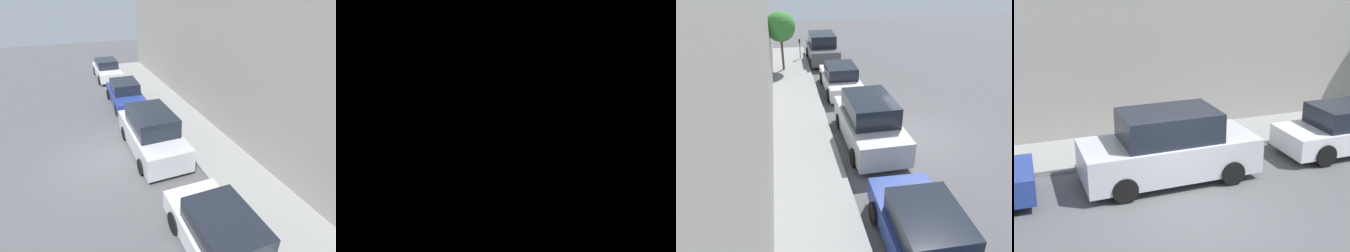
# 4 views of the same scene
# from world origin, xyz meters

# --- Properties ---
(ground_plane) EXTENTS (60.00, 60.00, 0.00)m
(ground_plane) POSITION_xyz_m (0.00, 0.00, 0.00)
(ground_plane) COLOR #515154
(sidewalk) EXTENTS (2.44, 32.00, 0.15)m
(sidewalk) POSITION_xyz_m (4.72, 0.00, 0.07)
(sidewalk) COLOR gray
(sidewalk) RESTS_ON ground_plane
(parked_sedan_second) EXTENTS (1.92, 4.51, 1.54)m
(parked_sedan_second) POSITION_xyz_m (2.19, -5.88, 0.72)
(parked_sedan_second) COLOR silver
(parked_sedan_second) RESTS_ON ground_plane
(parked_suv_third) EXTENTS (2.08, 4.82, 1.98)m
(parked_suv_third) POSITION_xyz_m (2.13, 0.09, 0.93)
(parked_suv_third) COLOR #B7BABF
(parked_suv_third) RESTS_ON ground_plane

